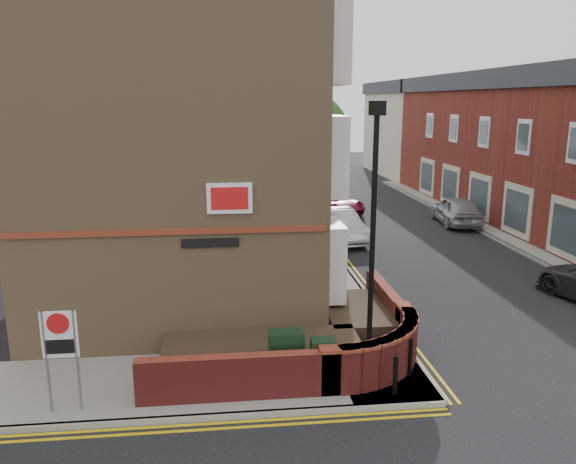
{
  "coord_description": "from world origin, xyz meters",
  "views": [
    {
      "loc": [
        -1.59,
        -10.49,
        6.43
      ],
      "look_at": [
        0.04,
        4.0,
        3.0
      ],
      "focal_mm": 35.0,
      "sensor_mm": 36.0,
      "label": 1
    }
  ],
  "objects_px": {
    "utility_cabinet_large": "(286,356)",
    "zone_sign": "(60,343)",
    "silver_car_near": "(338,225)",
    "lamppost": "(372,244)"
  },
  "relations": [
    {
      "from": "utility_cabinet_large",
      "to": "silver_car_near",
      "type": "xyz_separation_m",
      "value": [
        3.9,
        13.37,
        0.02
      ]
    },
    {
      "from": "lamppost",
      "to": "silver_car_near",
      "type": "height_order",
      "value": "lamppost"
    },
    {
      "from": "lamppost",
      "to": "utility_cabinet_large",
      "type": "height_order",
      "value": "lamppost"
    },
    {
      "from": "zone_sign",
      "to": "lamppost",
      "type": "bearing_deg",
      "value": 6.07
    },
    {
      "from": "utility_cabinet_large",
      "to": "lamppost",
      "type": "bearing_deg",
      "value": -3.01
    },
    {
      "from": "utility_cabinet_large",
      "to": "zone_sign",
      "type": "xyz_separation_m",
      "value": [
        -4.7,
        -0.8,
        0.92
      ]
    },
    {
      "from": "silver_car_near",
      "to": "utility_cabinet_large",
      "type": "bearing_deg",
      "value": -116.16
    },
    {
      "from": "zone_sign",
      "to": "silver_car_near",
      "type": "bearing_deg",
      "value": 58.75
    },
    {
      "from": "lamppost",
      "to": "zone_sign",
      "type": "relative_size",
      "value": 2.86
    },
    {
      "from": "zone_sign",
      "to": "silver_car_near",
      "type": "xyz_separation_m",
      "value": [
        8.6,
        14.17,
        -0.9
      ]
    }
  ]
}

